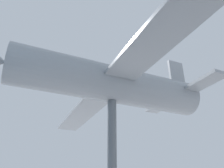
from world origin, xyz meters
TOP-DOWN VIEW (x-y plane):
  - support_pylon_central at (0.00, 0.00)m, footprint 0.45×0.45m
  - suspended_airplane at (0.05, 0.22)m, footprint 19.87×12.32m

SIDE VIEW (x-z plane):
  - support_pylon_central at x=0.00m, z-range 0.00..6.11m
  - suspended_airplane at x=0.05m, z-range 5.33..8.92m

